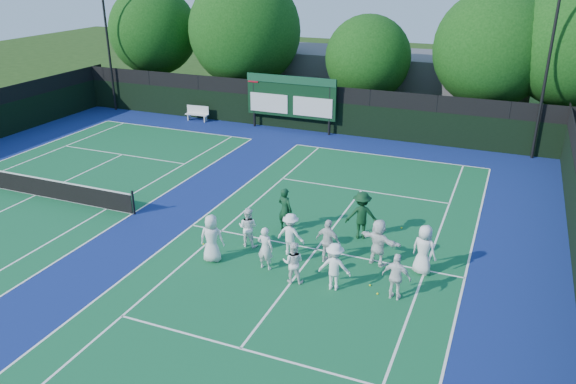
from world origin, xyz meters
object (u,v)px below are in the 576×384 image
at_px(scoreboard, 291,97).
at_px(coach_left, 285,210).
at_px(tennis_net, 34,186).
at_px(bench, 197,113).

height_order(scoreboard, coach_left, scoreboard).
relative_size(scoreboard, tennis_net, 0.53).
xyz_separation_m(tennis_net, bench, (0.18, 14.37, 0.06)).
bearing_deg(coach_left, bench, -29.36).
distance_m(scoreboard, coach_left, 14.55).
xyz_separation_m(scoreboard, tennis_net, (-6.99, -14.59, -1.70)).
height_order(tennis_net, coach_left, coach_left).
bearing_deg(scoreboard, coach_left, -68.71).
bearing_deg(bench, coach_left, -47.76).
xyz_separation_m(bench, coach_left, (12.08, -13.30, 0.37)).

